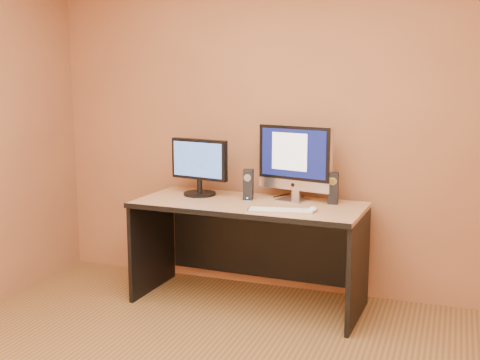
% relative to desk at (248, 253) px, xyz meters
% --- Properties ---
extents(walls, '(4.00, 4.00, 2.60)m').
position_rel_desk_xyz_m(walls, '(0.22, -1.57, 0.92)').
color(walls, '#955F3C').
rests_on(walls, ground).
extents(desk, '(1.68, 0.78, 0.76)m').
position_rel_desk_xyz_m(desk, '(0.00, 0.00, 0.00)').
color(desk, tan).
rests_on(desk, ground).
extents(imac, '(0.62, 0.35, 0.57)m').
position_rel_desk_xyz_m(imac, '(0.28, 0.18, 0.67)').
color(imac, silver).
rests_on(imac, desk).
extents(second_monitor, '(0.53, 0.34, 0.43)m').
position_rel_desk_xyz_m(second_monitor, '(-0.45, 0.14, 0.60)').
color(second_monitor, black).
rests_on(second_monitor, desk).
extents(speaker_left, '(0.08, 0.09, 0.23)m').
position_rel_desk_xyz_m(speaker_left, '(-0.04, 0.11, 0.50)').
color(speaker_left, black).
rests_on(speaker_left, desk).
extents(speaker_right, '(0.08, 0.08, 0.23)m').
position_rel_desk_xyz_m(speaker_right, '(0.58, 0.18, 0.50)').
color(speaker_right, black).
rests_on(speaker_right, desk).
extents(keyboard, '(0.46, 0.19, 0.02)m').
position_rel_desk_xyz_m(keyboard, '(0.30, -0.20, 0.39)').
color(keyboard, silver).
rests_on(keyboard, desk).
extents(mouse, '(0.08, 0.11, 0.04)m').
position_rel_desk_xyz_m(mouse, '(0.50, -0.12, 0.40)').
color(mouse, silver).
rests_on(mouse, desk).
extents(cable_a, '(0.04, 0.23, 0.01)m').
position_rel_desk_xyz_m(cable_a, '(0.33, 0.30, 0.39)').
color(cable_a, black).
rests_on(cable_a, desk).
extents(cable_b, '(0.09, 0.17, 0.01)m').
position_rel_desk_xyz_m(cable_b, '(0.16, 0.32, 0.39)').
color(cable_b, black).
rests_on(cable_b, desk).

